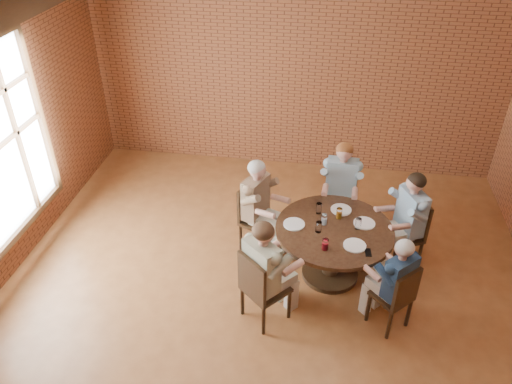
# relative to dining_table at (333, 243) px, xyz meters

# --- Properties ---
(floor) EXTENTS (7.00, 7.00, 0.00)m
(floor) POSITION_rel_dining_table_xyz_m (-0.75, -0.77, -0.53)
(floor) COLOR #995B2F
(floor) RESTS_ON ground
(ceiling) EXTENTS (7.00, 7.00, 0.00)m
(ceiling) POSITION_rel_dining_table_xyz_m (-0.75, -0.77, 2.87)
(ceiling) COLOR white
(ceiling) RESTS_ON wall_back
(wall_back) EXTENTS (7.00, 0.00, 7.00)m
(wall_back) POSITION_rel_dining_table_xyz_m (-0.75, 2.73, 1.17)
(wall_back) COLOR brown
(wall_back) RESTS_ON ground
(dining_table) EXTENTS (1.41, 1.41, 0.75)m
(dining_table) POSITION_rel_dining_table_xyz_m (0.00, 0.00, 0.00)
(dining_table) COLOR #322010
(dining_table) RESTS_ON floor
(chair_a) EXTENTS (0.57, 0.57, 0.94)m
(chair_a) POSITION_rel_dining_table_xyz_m (0.95, 0.44, -0.02)
(chair_a) COLOR #322010
(chair_a) RESTS_ON floor
(diner_a) EXTENTS (0.81, 0.75, 1.33)m
(diner_a) POSITION_rel_dining_table_xyz_m (0.87, 0.40, 0.14)
(diner_a) COLOR teal
(diner_a) RESTS_ON floor
(chair_b) EXTENTS (0.46, 0.46, 0.94)m
(chair_b) POSITION_rel_dining_table_xyz_m (0.07, 1.08, -0.02)
(chair_b) COLOR #322010
(chair_b) RESTS_ON floor
(diner_b) EXTENTS (0.57, 0.69, 1.34)m
(diner_b) POSITION_rel_dining_table_xyz_m (0.06, 0.99, 0.14)
(diner_b) COLOR #859EA9
(diner_b) RESTS_ON floor
(chair_c) EXTENTS (0.56, 0.56, 0.94)m
(chair_c) POSITION_rel_dining_table_xyz_m (-1.05, 0.45, -0.02)
(chair_c) COLOR #322010
(chair_c) RESTS_ON floor
(diner_c) EXTENTS (0.80, 0.74, 1.33)m
(diner_c) POSITION_rel_dining_table_xyz_m (-0.97, 0.41, 0.14)
(diner_c) COLOR brown
(diner_c) RESTS_ON floor
(chair_d) EXTENTS (0.62, 0.62, 0.95)m
(chair_d) POSITION_rel_dining_table_xyz_m (-0.77, -0.86, -0.01)
(chair_d) COLOR #322010
(chair_d) RESTS_ON floor
(diner_d) EXTENTS (0.85, 0.86, 1.36)m
(diner_d) POSITION_rel_dining_table_xyz_m (-0.71, -0.79, 0.15)
(diner_d) COLOR #BDAA94
(diner_d) RESTS_ON floor
(chair_e) EXTENTS (0.53, 0.53, 0.88)m
(chair_e) POSITION_rel_dining_table_xyz_m (0.71, -0.74, -0.05)
(chair_e) COLOR #322010
(chair_e) RESTS_ON floor
(diner_e) EXTENTS (0.72, 0.73, 1.22)m
(diner_e) POSITION_rel_dining_table_xyz_m (0.66, -0.69, 0.08)
(diner_e) COLOR #192C46
(diner_e) RESTS_ON floor
(plate_a) EXTENTS (0.26, 0.26, 0.01)m
(plate_a) POSITION_rel_dining_table_xyz_m (0.35, 0.15, 0.23)
(plate_a) COLOR white
(plate_a) RESTS_ON dining_table
(plate_b) EXTENTS (0.26, 0.26, 0.01)m
(plate_b) POSITION_rel_dining_table_xyz_m (0.07, 0.38, 0.23)
(plate_b) COLOR white
(plate_b) RESTS_ON dining_table
(plate_c) EXTENTS (0.26, 0.26, 0.01)m
(plate_c) POSITION_rel_dining_table_xyz_m (-0.49, -0.00, 0.23)
(plate_c) COLOR white
(plate_c) RESTS_ON dining_table
(plate_d) EXTENTS (0.26, 0.26, 0.01)m
(plate_d) POSITION_rel_dining_table_xyz_m (0.23, -0.29, 0.23)
(plate_d) COLOR white
(plate_d) RESTS_ON dining_table
(glass_a) EXTENTS (0.07, 0.07, 0.14)m
(glass_a) POSITION_rel_dining_table_xyz_m (0.27, 0.05, 0.29)
(glass_a) COLOR white
(glass_a) RESTS_ON dining_table
(glass_b) EXTENTS (0.07, 0.07, 0.14)m
(glass_b) POSITION_rel_dining_table_xyz_m (0.04, 0.21, 0.29)
(glass_b) COLOR white
(glass_b) RESTS_ON dining_table
(glass_c) EXTENTS (0.07, 0.07, 0.14)m
(glass_c) POSITION_rel_dining_table_xyz_m (-0.21, 0.28, 0.29)
(glass_c) COLOR white
(glass_c) RESTS_ON dining_table
(glass_d) EXTENTS (0.07, 0.07, 0.14)m
(glass_d) POSITION_rel_dining_table_xyz_m (-0.13, 0.07, 0.29)
(glass_d) COLOR white
(glass_d) RESTS_ON dining_table
(glass_e) EXTENTS (0.07, 0.07, 0.14)m
(glass_e) POSITION_rel_dining_table_xyz_m (-0.19, -0.09, 0.29)
(glass_e) COLOR white
(glass_e) RESTS_ON dining_table
(glass_f) EXTENTS (0.07, 0.07, 0.14)m
(glass_f) POSITION_rel_dining_table_xyz_m (-0.10, -0.40, 0.29)
(glass_f) COLOR white
(glass_f) RESTS_ON dining_table
(smartphone) EXTENTS (0.08, 0.14, 0.01)m
(smartphone) POSITION_rel_dining_table_xyz_m (0.38, -0.39, 0.23)
(smartphone) COLOR black
(smartphone) RESTS_ON dining_table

